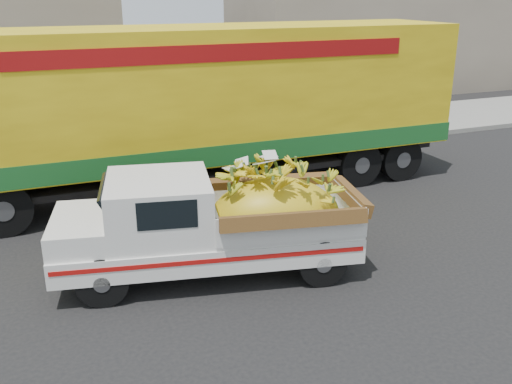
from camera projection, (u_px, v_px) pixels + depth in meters
name	position (u px, v px, depth m)	size (l,w,h in m)	color
ground	(189.00, 256.00, 10.31)	(100.00, 100.00, 0.00)	black
curb	(129.00, 167.00, 15.26)	(60.00, 0.25, 0.15)	gray
sidewalk	(116.00, 148.00, 17.09)	(60.00, 4.00, 0.14)	gray
building_right	(383.00, 25.00, 27.18)	(14.00, 6.00, 6.00)	gray
pickup_truck	(230.00, 220.00, 9.47)	(5.18, 2.76, 1.72)	black
semi_trailer	(209.00, 103.00, 12.98)	(12.00, 2.57, 3.80)	black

